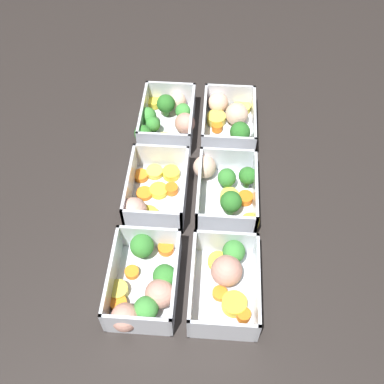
% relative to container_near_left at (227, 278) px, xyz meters
% --- Properties ---
extents(ground_plane, '(4.00, 4.00, 0.00)m').
position_rel_container_near_left_xyz_m(ground_plane, '(0.17, 0.07, -0.02)').
color(ground_plane, '#282321').
extents(container_near_left, '(0.15, 0.10, 0.06)m').
position_rel_container_near_left_xyz_m(container_near_left, '(0.00, 0.00, 0.00)').
color(container_near_left, silver).
rests_on(container_near_left, ground_plane).
extents(container_near_center, '(0.17, 0.13, 0.06)m').
position_rel_container_near_left_xyz_m(container_near_center, '(0.18, 0.01, 0.00)').
color(container_near_center, silver).
rests_on(container_near_center, ground_plane).
extents(container_near_right, '(0.16, 0.11, 0.06)m').
position_rel_container_near_left_xyz_m(container_near_right, '(0.36, 0.00, -0.00)').
color(container_near_right, silver).
rests_on(container_near_right, ground_plane).
extents(container_far_left, '(0.17, 0.12, 0.06)m').
position_rel_container_near_left_xyz_m(container_far_left, '(-0.02, 0.12, 0.00)').
color(container_far_left, silver).
rests_on(container_far_left, ground_plane).
extents(container_far_center, '(0.16, 0.12, 0.06)m').
position_rel_container_near_left_xyz_m(container_far_center, '(0.16, 0.14, -0.00)').
color(container_far_center, silver).
rests_on(container_far_center, ground_plane).
extents(container_far_right, '(0.16, 0.12, 0.06)m').
position_rel_container_near_left_xyz_m(container_far_right, '(0.35, 0.13, 0.00)').
color(container_far_right, silver).
rests_on(container_far_right, ground_plane).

